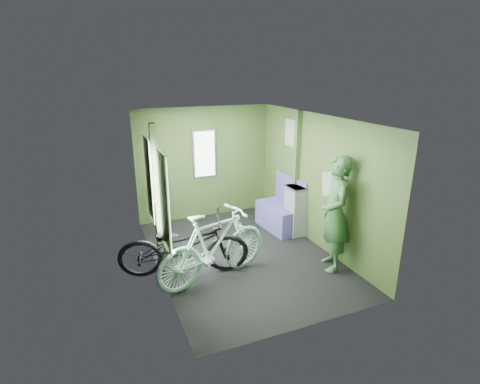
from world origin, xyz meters
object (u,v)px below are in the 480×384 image
(bicycle_black, at_px, (185,276))
(bicycle_mint, at_px, (215,280))
(waste_box, at_px, (295,211))
(passenger, at_px, (335,214))
(bench_seat, at_px, (281,214))

(bicycle_black, distance_m, bicycle_mint, 0.47)
(waste_box, bearing_deg, passenger, -94.88)
(bicycle_black, height_order, waste_box, waste_box)
(bicycle_black, relative_size, waste_box, 2.07)
(bicycle_black, distance_m, passenger, 2.47)
(bicycle_black, bearing_deg, bench_seat, -51.12)
(waste_box, bearing_deg, bicycle_black, -163.63)
(bicycle_mint, relative_size, waste_box, 1.97)
(bench_seat, bearing_deg, bicycle_mint, -149.62)
(bicycle_black, bearing_deg, bicycle_mint, -113.66)
(bicycle_mint, relative_size, passenger, 1.02)
(waste_box, distance_m, bench_seat, 0.39)
(waste_box, relative_size, bench_seat, 0.91)
(bicycle_mint, bearing_deg, passenger, -116.11)
(passenger, relative_size, waste_box, 1.93)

